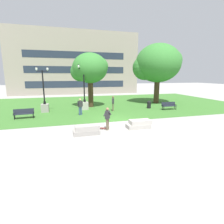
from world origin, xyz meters
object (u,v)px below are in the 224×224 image
at_px(lamp_post_center, 85,101).
at_px(lamp_post_right, 45,103).
at_px(trash_bin, 149,104).
at_px(person_bystander_near_lawn, 113,103).
at_px(concrete_block_center, 87,130).
at_px(park_bench_near_right, 169,105).
at_px(person_skateboarder, 107,117).
at_px(person_bystander_far_lawn, 80,106).
at_px(skateboard, 102,128).
at_px(concrete_block_left, 139,124).
at_px(park_bench_near_left, 24,113).

bearing_deg(lamp_post_center, lamp_post_right, -175.65).
relative_size(trash_bin, person_bystander_near_lawn, 0.56).
bearing_deg(trash_bin, concrete_block_center, -138.53).
relative_size(lamp_post_center, person_bystander_near_lawn, 3.09).
relative_size(park_bench_near_right, lamp_post_center, 0.34).
relative_size(person_skateboarder, person_bystander_far_lawn, 1.00).
bearing_deg(person_bystander_near_lawn, lamp_post_right, 169.24).
distance_m(skateboard, trash_bin, 10.17).
bearing_deg(lamp_post_center, person_bystander_far_lawn, -105.24).
height_order(concrete_block_center, lamp_post_center, lamp_post_center).
bearing_deg(lamp_post_right, concrete_block_center, -68.14).
height_order(skateboard, lamp_post_right, lamp_post_right).
relative_size(concrete_block_center, person_bystander_far_lawn, 1.05).
xyz_separation_m(concrete_block_center, trash_bin, (8.76, 7.74, 0.20)).
relative_size(concrete_block_left, park_bench_near_left, 1.03).
xyz_separation_m(person_skateboarder, trash_bin, (7.11, 7.15, -0.47)).
height_order(concrete_block_center, lamp_post_right, lamp_post_right).
xyz_separation_m(park_bench_near_left, person_bystander_near_lawn, (9.14, 1.16, 0.44)).
bearing_deg(trash_bin, person_bystander_near_lawn, -174.78).
height_order(concrete_block_center, person_bystander_near_lawn, person_bystander_near_lawn).
relative_size(skateboard, park_bench_near_right, 0.54).
distance_m(concrete_block_center, lamp_post_center, 9.14).
bearing_deg(person_bystander_far_lawn, lamp_post_right, 145.23).
bearing_deg(trash_bin, park_bench_near_right, -36.85).
relative_size(skateboard, park_bench_near_left, 0.53).
distance_m(lamp_post_right, trash_bin, 12.31).
distance_m(concrete_block_center, person_bystander_near_lawn, 8.34).
distance_m(park_bench_near_right, trash_bin, 2.36).
xyz_separation_m(concrete_block_left, park_bench_near_left, (-9.29, 5.75, 0.23)).
bearing_deg(concrete_block_center, trash_bin, 41.47).
bearing_deg(person_bystander_near_lawn, trash_bin, 5.22).
bearing_deg(park_bench_near_left, concrete_block_left, -31.76).
height_order(skateboard, person_bystander_near_lawn, person_bystander_near_lawn).
bearing_deg(person_bystander_far_lawn, park_bench_near_left, -179.59).
bearing_deg(concrete_block_center, person_skateboarder, 19.67).
bearing_deg(skateboard, park_bench_near_left, 140.67).
relative_size(lamp_post_right, person_bystander_far_lawn, 2.90).
relative_size(park_bench_near_right, trash_bin, 1.89).
height_order(skateboard, lamp_post_center, lamp_post_center).
relative_size(skateboard, person_bystander_far_lawn, 0.57).
distance_m(concrete_block_center, park_bench_near_left, 8.03).
distance_m(trash_bin, person_bystander_near_lawn, 4.83).
relative_size(park_bench_near_left, person_bystander_near_lawn, 1.08).
relative_size(concrete_block_center, skateboard, 1.84).
xyz_separation_m(concrete_block_left, person_bystander_far_lawn, (-3.97, 5.79, 0.68)).
bearing_deg(person_skateboarder, trash_bin, 45.15).
distance_m(concrete_block_center, skateboard, 1.55).
height_order(park_bench_near_left, trash_bin, trash_bin).
relative_size(concrete_block_center, concrete_block_left, 0.95).
distance_m(skateboard, lamp_post_right, 9.22).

